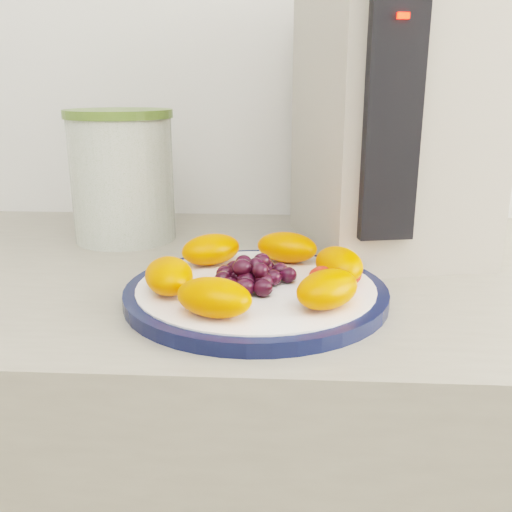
{
  "coord_description": "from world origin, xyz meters",
  "views": [
    {
      "loc": [
        0.05,
        0.49,
        1.13
      ],
      "look_at": [
        0.01,
        1.08,
        0.95
      ],
      "focal_mm": 40.0,
      "sensor_mm": 36.0,
      "label": 1
    }
  ],
  "objects": [
    {
      "name": "plate_rim",
      "position": [
        0.01,
        1.08,
        0.91
      ],
      "size": [
        0.29,
        0.29,
        0.01
      ],
      "primitive_type": "cylinder",
      "color": "#0C1334",
      "rests_on": "counter"
    },
    {
      "name": "plate_face",
      "position": [
        0.01,
        1.08,
        0.91
      ],
      "size": [
        0.26,
        0.26,
        0.02
      ],
      "primitive_type": "cylinder",
      "color": "white",
      "rests_on": "counter"
    },
    {
      "name": "canister",
      "position": [
        -0.2,
        1.32,
        0.99
      ],
      "size": [
        0.2,
        0.2,
        0.18
      ],
      "primitive_type": "cylinder",
      "rotation": [
        0.0,
        0.0,
        0.43
      ],
      "color": "#39561D",
      "rests_on": "counter"
    },
    {
      "name": "canister_lid",
      "position": [
        -0.2,
        1.32,
        1.09
      ],
      "size": [
        0.21,
        0.21,
        0.01
      ],
      "primitive_type": "cylinder",
      "rotation": [
        0.0,
        0.0,
        0.43
      ],
      "color": "#4C6728",
      "rests_on": "canister"
    },
    {
      "name": "appliance_body",
      "position": [
        0.18,
        1.31,
        1.08
      ],
      "size": [
        0.26,
        0.33,
        0.37
      ],
      "primitive_type": "cube",
      "rotation": [
        0.0,
        0.0,
        0.19
      ],
      "color": "#A39A8C",
      "rests_on": "counter"
    },
    {
      "name": "appliance_panel",
      "position": [
        0.16,
        1.15,
        1.09
      ],
      "size": [
        0.07,
        0.03,
        0.27
      ],
      "primitive_type": "cube",
      "rotation": [
        0.0,
        0.0,
        0.19
      ],
      "color": "black",
      "rests_on": "appliance_body"
    },
    {
      "name": "appliance_led",
      "position": [
        0.16,
        1.14,
        1.2
      ],
      "size": [
        0.01,
        0.01,
        0.01
      ],
      "primitive_type": "cube",
      "rotation": [
        0.0,
        0.0,
        0.19
      ],
      "color": "#FF0C05",
      "rests_on": "appliance_panel"
    },
    {
      "name": "fruit_plate",
      "position": [
        0.02,
        1.08,
        0.93
      ],
      "size": [
        0.25,
        0.25,
        0.04
      ],
      "color": "#FF5100",
      "rests_on": "plate_face"
    }
  ]
}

